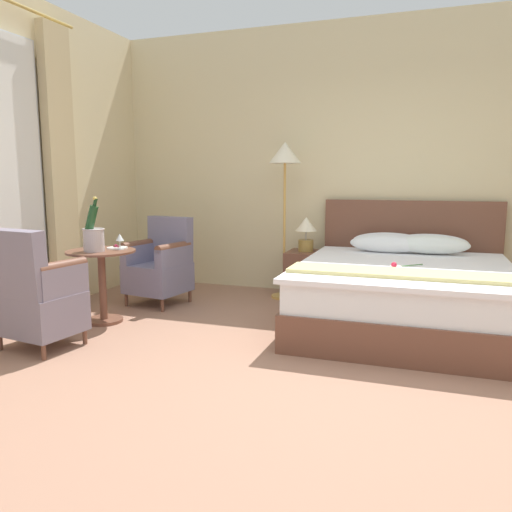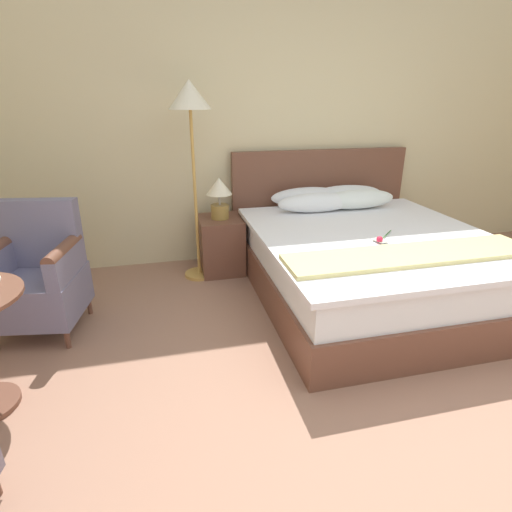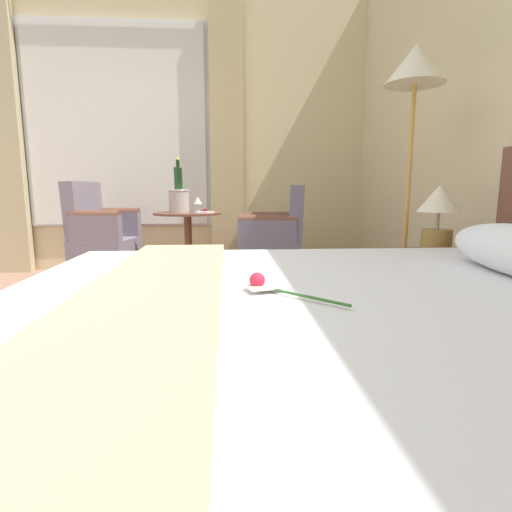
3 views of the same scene
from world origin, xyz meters
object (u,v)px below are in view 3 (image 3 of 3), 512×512
wine_glass_near_edge (197,202)px  armchair_facing_bed (102,240)px  champagne_bucket (179,197)px  floor_lamp_brass (414,90)px  snack_plate (204,212)px  side_table_round (188,239)px  armchair_by_window (276,242)px  bedside_lamp (438,211)px  bed (381,376)px  nightstand (432,297)px  wine_glass_near_bucket (198,201)px

wine_glass_near_edge → armchair_facing_bed: (0.14, -0.89, -0.35)m
champagne_bucket → floor_lamp_brass: bearing=49.1°
snack_plate → side_table_round: bearing=-113.3°
side_table_round → armchair_facing_bed: bearing=-91.9°
armchair_by_window → armchair_facing_bed: (-0.17, -1.62, 0.01)m
bedside_lamp → floor_lamp_brass: 0.74m
bedside_lamp → armchair_by_window: (-1.42, -0.75, -0.35)m
bed → wine_glass_near_edge: (-2.84, -0.74, 0.45)m
nightstand → wine_glass_near_edge: 2.34m
armchair_by_window → armchair_facing_bed: size_ratio=0.97×
champagne_bucket → armchair_by_window: size_ratio=0.53×
floor_lamp_brass → armchair_facing_bed: (-1.37, -2.29, -1.04)m
bed → wine_glass_near_edge: size_ratio=15.88×
wine_glass_near_edge → champagne_bucket: bearing=-46.3°
bedside_lamp → armchair_facing_bed: 2.88m
nightstand → champagne_bucket: 2.35m
nightstand → floor_lamp_brass: bearing=-160.5°
champagne_bucket → wine_glass_near_edge: (-0.15, 0.16, -0.05)m
bed → armchair_by_window: 2.52m
nightstand → armchair_facing_bed: size_ratio=0.55×
bedside_lamp → champagne_bucket: bearing=-133.9°
armchair_facing_bed → bedside_lamp: bearing=56.1°
floor_lamp_brass → armchair_by_window: (-1.19, -0.67, -1.06)m
bed → floor_lamp_brass: floor_lamp_brass is taller
side_table_round → armchair_facing_bed: (-0.03, -0.81, -0.00)m
side_table_round → armchair_by_window: (0.15, 0.81, -0.02)m
snack_plate → armchair_by_window: size_ratio=0.21×
champagne_bucket → armchair_facing_bed: bearing=-90.8°
floor_lamp_brass → snack_plate: 2.00m
floor_lamp_brass → side_table_round: (-1.34, -1.49, -1.04)m
bedside_lamp → armchair_by_window: bearing=-152.1°
snack_plate → bed: bearing=14.3°
bed → side_table_round: bearing=-162.9°
wine_glass_near_edge → armchair_by_window: 0.88m
wine_glass_near_edge → wine_glass_near_bucket: bearing=5.1°
floor_lamp_brass → armchair_by_window: bearing=-150.6°
champagne_bucket → nightstand: bearing=46.1°
nightstand → snack_plate: (-1.50, -1.41, 0.42)m
nightstand → bedside_lamp: 0.50m
wine_glass_near_bucket → wine_glass_near_edge: wine_glass_near_bucket is taller
side_table_round → champagne_bucket: 0.40m
bed → champagne_bucket: champagne_bucket is taller
floor_lamp_brass → wine_glass_near_bucket: (-1.20, -1.38, -0.68)m
bedside_lamp → floor_lamp_brass: (-0.23, -0.08, 0.70)m
wine_glass_near_edge → bedside_lamp: bearing=40.6°
floor_lamp_brass → armchair_facing_bed: 2.86m
wine_glass_near_bucket → armchair_by_window: size_ratio=0.16×
side_table_round → wine_glass_near_bucket: size_ratio=4.59×
floor_lamp_brass → armchair_facing_bed: floor_lamp_brass is taller
bed → side_table_round: bed is taller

